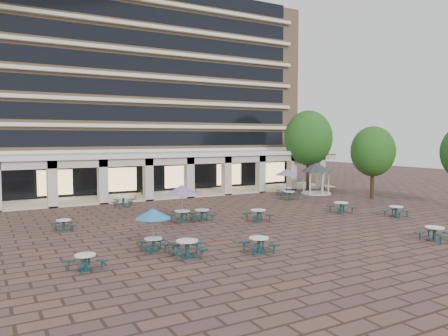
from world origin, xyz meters
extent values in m
plane|color=brown|center=(0.00, 0.00, 0.00)|extent=(120.00, 120.00, 0.00)
cube|color=tan|center=(0.00, 25.50, 11.00)|extent=(40.00, 15.00, 22.00)
cube|color=beige|center=(0.00, 17.75, 4.50)|extent=(36.80, 0.50, 0.35)
cube|color=black|center=(0.00, 17.98, 5.80)|extent=(35.20, 0.05, 1.60)
cube|color=beige|center=(0.00, 17.75, 7.10)|extent=(36.80, 0.50, 0.35)
cube|color=black|center=(0.00, 17.98, 8.40)|extent=(35.20, 0.05, 1.60)
cube|color=beige|center=(0.00, 17.75, 9.70)|extent=(36.80, 0.50, 0.35)
cube|color=black|center=(0.00, 17.98, 11.00)|extent=(35.20, 0.05, 1.60)
cube|color=beige|center=(0.00, 17.75, 12.30)|extent=(36.80, 0.50, 0.35)
cube|color=black|center=(0.00, 17.98, 13.60)|extent=(35.20, 0.05, 1.60)
cube|color=beige|center=(0.00, 17.75, 14.90)|extent=(36.80, 0.50, 0.35)
cube|color=black|center=(0.00, 17.98, 16.20)|extent=(35.20, 0.05, 1.60)
cube|color=beige|center=(0.00, 17.75, 17.50)|extent=(36.80, 0.50, 0.35)
cube|color=black|center=(0.00, 17.98, 18.80)|extent=(35.20, 0.05, 1.60)
cube|color=beige|center=(0.00, 17.75, 20.10)|extent=(36.80, 0.50, 0.35)
cube|color=white|center=(0.00, 15.00, 4.20)|extent=(42.00, 6.60, 0.40)
cube|color=beige|center=(0.00, 12.15, 3.75)|extent=(42.00, 0.30, 0.90)
cube|color=black|center=(0.00, 17.70, 1.80)|extent=(38.00, 0.15, 3.20)
cube|color=beige|center=(0.00, 15.00, 0.06)|extent=(42.00, 6.00, 0.12)
cube|color=beige|center=(-10.56, 12.40, 2.00)|extent=(0.80, 0.80, 4.00)
cube|color=beige|center=(-6.33, 12.40, 2.00)|extent=(0.80, 0.80, 4.00)
cube|color=beige|center=(-2.11, 12.40, 2.00)|extent=(0.80, 0.80, 4.00)
cube|color=beige|center=(2.11, 12.40, 2.00)|extent=(0.80, 0.80, 4.00)
cube|color=beige|center=(6.33, 12.40, 2.00)|extent=(0.80, 0.80, 4.00)
cube|color=beige|center=(10.56, 12.40, 2.00)|extent=(0.80, 0.80, 4.00)
cube|color=beige|center=(14.78, 12.40, 2.00)|extent=(0.80, 0.80, 4.00)
cube|color=beige|center=(19.00, 12.40, 2.00)|extent=(0.80, 0.80, 4.00)
cube|color=#FFD88C|center=(-9.60, 17.55, 1.60)|extent=(3.20, 0.08, 2.40)
cube|color=#FFD88C|center=(-3.20, 17.55, 1.60)|extent=(3.20, 0.08, 2.40)
cube|color=#FFD88C|center=(3.20, 17.55, 1.60)|extent=(3.20, 0.08, 2.40)
cube|color=#FFD88C|center=(9.60, 17.55, 1.60)|extent=(3.20, 0.08, 2.40)
cube|color=#FFD88C|center=(16.00, 17.55, 1.60)|extent=(3.20, 0.08, 2.40)
cylinder|color=#133A3B|center=(-11.83, -6.91, 0.02)|extent=(0.65, 0.65, 0.04)
cylinder|color=#133A3B|center=(-11.83, -6.91, 0.31)|extent=(0.17, 0.17, 0.62)
cylinder|color=white|center=(-11.83, -6.91, 0.68)|extent=(0.93, 0.93, 0.05)
cube|color=#133A3B|center=(-11.53, -6.25, 0.41)|extent=(0.45, 0.57, 0.05)
cylinder|color=#133A3B|center=(-11.53, -6.25, 0.20)|extent=(0.07, 0.07, 0.39)
cube|color=#133A3B|center=(-12.49, -6.61, 0.41)|extent=(0.57, 0.45, 0.05)
cylinder|color=#133A3B|center=(-12.49, -6.61, 0.20)|extent=(0.07, 0.07, 0.39)
cube|color=#133A3B|center=(-12.12, -7.57, 0.41)|extent=(0.45, 0.57, 0.05)
cylinder|color=#133A3B|center=(-12.12, -7.57, 0.20)|extent=(0.07, 0.07, 0.39)
cube|color=#133A3B|center=(-11.16, -7.21, 0.41)|extent=(0.57, 0.45, 0.05)
cylinder|color=#133A3B|center=(-11.16, -7.21, 0.20)|extent=(0.07, 0.07, 0.39)
cylinder|color=#133A3B|center=(-3.40, -8.17, 0.02)|extent=(0.72, 0.72, 0.04)
cylinder|color=#133A3B|center=(-3.40, -8.17, 0.34)|extent=(0.18, 0.18, 0.68)
cylinder|color=white|center=(-3.40, -8.17, 0.75)|extent=(1.03, 1.03, 0.05)
cube|color=#133A3B|center=(-2.79, -7.65, 0.45)|extent=(0.62, 0.59, 0.05)
cylinder|color=#133A3B|center=(-2.79, -7.65, 0.22)|extent=(0.08, 0.08, 0.43)
cube|color=#133A3B|center=(-3.92, -7.56, 0.45)|extent=(0.59, 0.62, 0.05)
cylinder|color=#133A3B|center=(-3.92, -7.56, 0.22)|extent=(0.08, 0.08, 0.43)
cube|color=#133A3B|center=(-4.01, -8.69, 0.45)|extent=(0.62, 0.59, 0.05)
cylinder|color=#133A3B|center=(-4.01, -8.69, 0.22)|extent=(0.08, 0.08, 0.43)
cube|color=#133A3B|center=(-2.88, -8.78, 0.45)|extent=(0.59, 0.62, 0.05)
cylinder|color=#133A3B|center=(-2.88, -8.78, 0.22)|extent=(0.08, 0.08, 0.43)
cylinder|color=#133A3B|center=(6.84, -10.92, 0.02)|extent=(0.72, 0.72, 0.04)
cylinder|color=#133A3B|center=(6.84, -10.92, 0.34)|extent=(0.19, 0.19, 0.68)
cylinder|color=white|center=(6.84, -10.92, 0.75)|extent=(1.03, 1.03, 0.05)
cube|color=#133A3B|center=(7.27, -10.24, 0.45)|extent=(0.55, 0.63, 0.05)
cylinder|color=#133A3B|center=(7.27, -10.24, 0.22)|extent=(0.08, 0.08, 0.43)
cube|color=#133A3B|center=(6.15, -10.49, 0.45)|extent=(0.63, 0.55, 0.05)
cylinder|color=#133A3B|center=(6.15, -10.49, 0.22)|extent=(0.08, 0.08, 0.43)
cube|color=#133A3B|center=(6.40, -11.60, 0.45)|extent=(0.55, 0.63, 0.05)
cylinder|color=#133A3B|center=(6.40, -11.60, 0.22)|extent=(0.08, 0.08, 0.43)
cylinder|color=#133A3B|center=(8.79, -1.48, 0.02)|extent=(0.77, 0.77, 0.04)
cylinder|color=#133A3B|center=(8.79, -1.48, 0.36)|extent=(0.20, 0.20, 0.73)
cylinder|color=white|center=(8.79, -1.48, 0.80)|extent=(1.10, 1.10, 0.06)
cube|color=#133A3B|center=(9.52, -1.03, 0.48)|extent=(0.68, 0.58, 0.06)
cylinder|color=#133A3B|center=(9.52, -1.03, 0.23)|extent=(0.09, 0.09, 0.46)
cube|color=#133A3B|center=(8.33, -0.76, 0.48)|extent=(0.58, 0.68, 0.06)
cylinder|color=#133A3B|center=(8.33, -0.76, 0.23)|extent=(0.09, 0.09, 0.46)
cube|color=#133A3B|center=(8.06, -1.94, 0.48)|extent=(0.68, 0.58, 0.06)
cylinder|color=#133A3B|center=(8.06, -1.94, 0.23)|extent=(0.09, 0.09, 0.46)
cube|color=#133A3B|center=(9.25, -2.21, 0.48)|extent=(0.58, 0.68, 0.06)
cylinder|color=#133A3B|center=(9.25, -2.21, 0.23)|extent=(0.09, 0.09, 0.46)
cylinder|color=#133A3B|center=(-8.06, -5.30, 0.02)|extent=(0.64, 0.64, 0.04)
cylinder|color=#133A3B|center=(-8.06, -5.30, 0.30)|extent=(0.17, 0.17, 0.61)
cylinder|color=white|center=(-8.06, -5.30, 0.67)|extent=(0.92, 0.92, 0.05)
cube|color=#133A3B|center=(-7.50, -4.85, 0.40)|extent=(0.55, 0.52, 0.05)
cylinder|color=#133A3B|center=(-7.50, -4.85, 0.19)|extent=(0.07, 0.07, 0.39)
cube|color=#133A3B|center=(-8.51, -4.75, 0.40)|extent=(0.52, 0.55, 0.05)
cylinder|color=#133A3B|center=(-8.51, -4.75, 0.19)|extent=(0.07, 0.07, 0.39)
cube|color=#133A3B|center=(-8.62, -5.75, 0.40)|extent=(0.55, 0.52, 0.05)
cylinder|color=#133A3B|center=(-8.62, -5.75, 0.19)|extent=(0.07, 0.07, 0.39)
cube|color=#133A3B|center=(-7.61, -5.86, 0.40)|extent=(0.52, 0.55, 0.05)
cylinder|color=#133A3B|center=(-7.61, -5.86, 0.19)|extent=(0.07, 0.07, 0.39)
cylinder|color=gray|center=(-8.06, -5.30, 1.10)|extent=(0.05, 0.05, 2.20)
cone|color=teal|center=(-8.06, -5.30, 1.97)|extent=(1.93, 1.93, 0.50)
cylinder|color=#133A3B|center=(-6.97, -7.13, 0.02)|extent=(0.77, 0.77, 0.04)
cylinder|color=#133A3B|center=(-6.97, -7.13, 0.36)|extent=(0.20, 0.20, 0.72)
cylinder|color=white|center=(-6.97, -7.13, 0.80)|extent=(1.10, 1.10, 0.05)
cube|color=#133A3B|center=(-6.22, -6.70, 0.48)|extent=(0.68, 0.57, 0.05)
cylinder|color=#133A3B|center=(-6.22, -6.70, 0.23)|extent=(0.09, 0.09, 0.46)
cube|color=#133A3B|center=(-7.39, -6.39, 0.48)|extent=(0.57, 0.68, 0.05)
cylinder|color=#133A3B|center=(-7.39, -6.39, 0.23)|extent=(0.09, 0.09, 0.46)
cube|color=#133A3B|center=(-7.71, -7.55, 0.48)|extent=(0.68, 0.57, 0.05)
cylinder|color=#133A3B|center=(-7.71, -7.55, 0.23)|extent=(0.09, 0.09, 0.46)
cube|color=#133A3B|center=(-6.54, -7.87, 0.48)|extent=(0.57, 0.68, 0.05)
cylinder|color=#133A3B|center=(-6.54, -7.87, 0.23)|extent=(0.09, 0.09, 0.46)
cylinder|color=#133A3B|center=(-3.58, 1.18, 0.02)|extent=(0.75, 0.75, 0.04)
cylinder|color=#133A3B|center=(-3.58, 1.18, 0.35)|extent=(0.19, 0.19, 0.70)
cylinder|color=white|center=(-3.58, 1.18, 0.78)|extent=(1.07, 1.07, 0.05)
cube|color=#133A3B|center=(-2.99, 1.77, 0.47)|extent=(0.63, 0.63, 0.05)
cylinder|color=#133A3B|center=(-2.99, 1.77, 0.22)|extent=(0.09, 0.09, 0.45)
cube|color=#133A3B|center=(-4.17, 1.77, 0.47)|extent=(0.63, 0.63, 0.05)
cylinder|color=#133A3B|center=(-4.17, 1.77, 0.22)|extent=(0.09, 0.09, 0.45)
cube|color=#133A3B|center=(-4.17, 0.60, 0.47)|extent=(0.63, 0.63, 0.05)
cylinder|color=#133A3B|center=(-4.17, 0.60, 0.22)|extent=(0.09, 0.09, 0.45)
cube|color=#133A3B|center=(-3.00, 0.59, 0.47)|extent=(0.63, 0.63, 0.05)
cylinder|color=#133A3B|center=(-3.00, 0.59, 0.22)|extent=(0.09, 0.09, 0.45)
cylinder|color=gray|center=(-3.58, 1.18, 1.28)|extent=(0.05, 0.05, 2.56)
cone|color=#866EB2|center=(-3.58, 1.18, 2.29)|extent=(2.24, 2.24, 0.59)
cylinder|color=#133A3B|center=(11.20, -4.70, 0.02)|extent=(0.72, 0.72, 0.04)
cylinder|color=#133A3B|center=(11.20, -4.70, 0.34)|extent=(0.19, 0.19, 0.68)
cylinder|color=white|center=(11.20, -4.70, 0.75)|extent=(1.03, 1.03, 0.05)
cube|color=#133A3B|center=(11.64, -4.03, 0.45)|extent=(0.55, 0.63, 0.05)
cylinder|color=#133A3B|center=(11.64, -4.03, 0.22)|extent=(0.08, 0.08, 0.43)
cube|color=#133A3B|center=(10.53, -4.25, 0.45)|extent=(0.63, 0.55, 0.05)
cylinder|color=#133A3B|center=(10.53, -4.25, 0.22)|extent=(0.08, 0.08, 0.43)
cube|color=#133A3B|center=(10.75, -5.36, 0.45)|extent=(0.55, 0.63, 0.05)
cylinder|color=#133A3B|center=(10.75, -5.36, 0.22)|extent=(0.08, 0.08, 0.43)
cube|color=#133A3B|center=(11.86, -5.14, 0.45)|extent=(0.63, 0.55, 0.05)
cylinder|color=#133A3B|center=(11.86, -5.14, 0.22)|extent=(0.08, 0.08, 0.43)
cylinder|color=#133A3B|center=(-11.28, 2.32, 0.02)|extent=(0.64, 0.64, 0.04)
cylinder|color=#133A3B|center=(-11.28, 2.32, 0.30)|extent=(0.16, 0.16, 0.60)
cylinder|color=white|center=(-11.28, 2.32, 0.66)|extent=(0.91, 0.91, 0.05)
cube|color=#133A3B|center=(-10.72, 2.76, 0.40)|extent=(0.55, 0.51, 0.05)
cylinder|color=#133A3B|center=(-10.72, 2.76, 0.19)|extent=(0.07, 0.07, 0.38)
cube|color=#133A3B|center=(-11.72, 2.87, 0.40)|extent=(0.51, 0.55, 0.05)
cylinder|color=#133A3B|center=(-11.72, 2.87, 0.19)|extent=(0.07, 0.07, 0.38)
cube|color=#133A3B|center=(-11.83, 1.88, 0.40)|extent=(0.55, 0.51, 0.05)
cylinder|color=#133A3B|center=(-11.83, 1.88, 0.19)|extent=(0.07, 0.07, 0.38)
cube|color=#133A3B|center=(-10.84, 1.76, 0.40)|extent=(0.51, 0.55, 0.05)
cylinder|color=#133A3B|center=(-10.84, 1.76, 0.19)|extent=(0.07, 0.07, 0.38)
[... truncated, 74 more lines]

